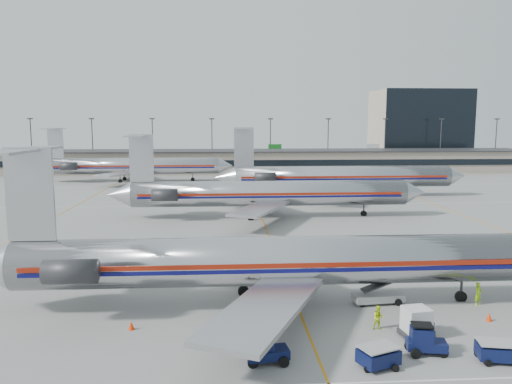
{
  "coord_description": "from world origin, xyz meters",
  "views": [
    {
      "loc": [
        -5.32,
        -42.0,
        13.36
      ],
      "look_at": [
        -1.14,
        23.23,
        4.5
      ],
      "focal_mm": 35.0,
      "sensor_mm": 36.0,
      "label": 1
    }
  ],
  "objects": [
    {
      "name": "ground",
      "position": [
        0.0,
        0.0,
        0.0
      ],
      "size": [
        260.0,
        260.0,
        0.0
      ],
      "primitive_type": "plane",
      "color": "gray",
      "rests_on": "ground"
    },
    {
      "name": "apron_markings",
      "position": [
        0.0,
        10.0,
        0.01
      ],
      "size": [
        160.0,
        0.15,
        0.02
      ],
      "primitive_type": "cube",
      "color": "silver",
      "rests_on": "ground"
    },
    {
      "name": "terminal",
      "position": [
        0.0,
        97.97,
        3.16
      ],
      "size": [
        162.0,
        17.0,
        6.25
      ],
      "color": "gray",
      "rests_on": "ground"
    },
    {
      "name": "light_mast_row",
      "position": [
        0.0,
        112.0,
        8.58
      ],
      "size": [
        163.6,
        0.4,
        15.28
      ],
      "color": "#38383D",
      "rests_on": "ground"
    },
    {
      "name": "distant_building",
      "position": [
        62.0,
        128.0,
        12.5
      ],
      "size": [
        30.0,
        20.0,
        25.0
      ],
      "primitive_type": "cube",
      "color": "tan",
      "rests_on": "ground"
    },
    {
      "name": "jet_foreground",
      "position": [
        -1.93,
        -6.5,
        3.45
      ],
      "size": [
        45.43,
        26.75,
        11.89
      ],
      "color": "#B8B8BD",
      "rests_on": "ground"
    },
    {
      "name": "jet_second_row",
      "position": [
        0.34,
        29.19,
        3.51
      ],
      "size": [
        46.26,
        27.24,
        12.11
      ],
      "color": "#B8B8BD",
      "rests_on": "ground"
    },
    {
      "name": "jet_third_row",
      "position": [
        15.78,
        49.28,
        3.76
      ],
      "size": [
        47.39,
        29.15,
        12.96
      ],
      "color": "#B8B8BD",
      "rests_on": "ground"
    },
    {
      "name": "jet_back_row",
      "position": [
        -27.32,
        77.02,
        3.68
      ],
      "size": [
        46.41,
        28.54,
        12.69
      ],
      "color": "#B8B8BD",
      "rests_on": "ground"
    },
    {
      "name": "tug_left",
      "position": [
        -3.11,
        -15.51,
        0.88
      ],
      "size": [
        2.5,
        1.5,
        1.92
      ],
      "rotation": [
        0.0,
        0.0,
        0.14
      ],
      "color": "#0A1037",
      "rests_on": "ground"
    },
    {
      "name": "tug_center",
      "position": [
        6.88,
        -12.14,
        0.74
      ],
      "size": [
        2.23,
        1.74,
        1.62
      ],
      "rotation": [
        0.0,
        0.0,
        0.43
      ],
      "color": "#0A1037",
      "rests_on": "ground"
    },
    {
      "name": "tug_right",
      "position": [
        6.27,
        -14.99,
        0.84
      ],
      "size": [
        2.43,
        1.51,
        1.84
      ],
      "rotation": [
        0.0,
        0.0,
        -0.18
      ],
      "color": "#0A1037",
      "rests_on": "ground"
    },
    {
      "name": "cart_inner",
      "position": [
        10.0,
        -16.12,
        0.61
      ],
      "size": [
        2.27,
        1.77,
        1.16
      ],
      "rotation": [
        0.0,
        0.0,
        -0.2
      ],
      "color": "#0A1037",
      "rests_on": "ground"
    },
    {
      "name": "cart_outer",
      "position": [
        3.13,
        -16.34,
        0.64
      ],
      "size": [
        2.49,
        2.13,
        1.2
      ],
      "rotation": [
        0.0,
        0.0,
        0.39
      ],
      "color": "#0A1037",
      "rests_on": "ground"
    },
    {
      "name": "uld_container",
      "position": [
        6.69,
        -12.7,
        0.98
      ],
      "size": [
        2.05,
        1.79,
        1.94
      ],
      "rotation": [
        0.0,
        0.0,
        0.15
      ],
      "color": "#2D2D30",
      "rests_on": "ground"
    },
    {
      "name": "belt_loader",
      "position": [
        6.24,
        -6.61,
        0.63
      ],
      "size": [
        4.53,
        1.76,
        2.35
      ],
      "rotation": [
        0.0,
        0.0,
        0.11
      ],
      "color": "gray",
      "rests_on": "ground"
    },
    {
      "name": "ramp_worker_near",
      "position": [
        13.5,
        -7.36,
        0.86
      ],
      "size": [
        0.75,
        0.67,
        1.71
      ],
      "primitive_type": "imported",
      "rotation": [
        0.0,
        0.0,
        0.54
      ],
      "color": "#92D113",
      "rests_on": "ground"
    },
    {
      "name": "ramp_worker_far",
      "position": [
        4.69,
        -11.35,
        0.8
      ],
      "size": [
        0.8,
        0.63,
        1.61
      ],
      "primitive_type": "imported",
      "rotation": [
        0.0,
        0.0,
        -0.03
      ],
      "color": "#C0E315",
      "rests_on": "ground"
    },
    {
      "name": "cone_right",
      "position": [
        12.71,
        -10.42,
        0.3
      ],
      "size": [
        0.5,
        0.5,
        0.59
      ],
      "primitive_type": "cone",
      "rotation": [
        0.0,
        0.0,
        -0.17
      ],
      "color": "#F13308",
      "rests_on": "ground"
    },
    {
      "name": "cone_left",
      "position": [
        -11.51,
        -10.32,
        0.29
      ],
      "size": [
        0.55,
        0.55,
        0.58
      ],
      "primitive_type": "cone",
      "rotation": [
        0.0,
        0.0,
        0.36
      ],
      "color": "#F13308",
      "rests_on": "ground"
    }
  ]
}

